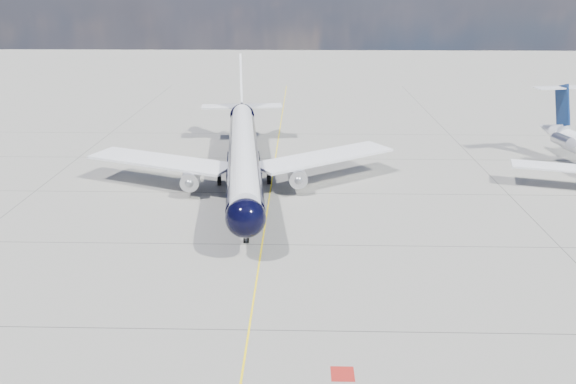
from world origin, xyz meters
name	(u,v)px	position (x,y,z in m)	size (l,w,h in m)	color
ground	(272,180)	(0.00, 30.00, 0.00)	(320.00, 320.00, 0.00)	gray
taxiway_centerline	(270,193)	(0.00, 25.00, 0.00)	(0.16, 160.00, 0.01)	yellow
red_marking	(343,374)	(6.80, -10.00, 0.00)	(1.60, 1.60, 0.01)	maroon
main_airliner	(243,151)	(-3.61, 28.56, 4.49)	(40.91, 50.06, 14.46)	black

